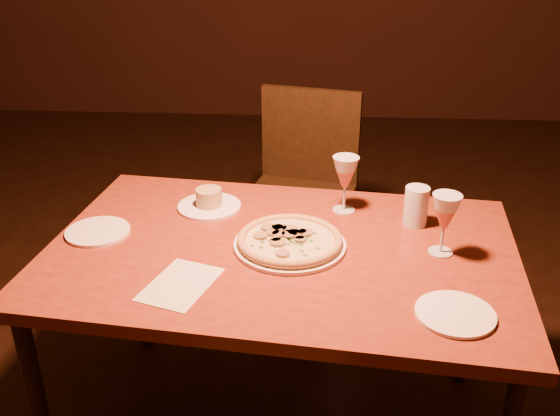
{
  "coord_description": "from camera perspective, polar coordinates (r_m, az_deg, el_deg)",
  "views": [
    {
      "loc": [
        0.2,
        -1.8,
        1.67
      ],
      "look_at": [
        0.09,
        -0.13,
        0.86
      ],
      "focal_mm": 40.0,
      "sensor_mm": 36.0,
      "label": 1
    }
  ],
  "objects": [
    {
      "name": "floor",
      "position": [
        2.47,
        -2.07,
        -16.78
      ],
      "size": [
        7.0,
        7.0,
        0.0
      ],
      "primitive_type": "plane",
      "color": "black",
      "rests_on": "ground"
    },
    {
      "name": "dining_table",
      "position": [
        1.91,
        0.1,
        -5.36
      ],
      "size": [
        1.49,
        1.04,
        0.75
      ],
      "rotation": [
        0.0,
        0.0,
        -0.11
      ],
      "color": "brown",
      "rests_on": "floor"
    },
    {
      "name": "chair_far",
      "position": [
        2.82,
        2.03,
        2.07
      ],
      "size": [
        0.55,
        0.55,
        0.94
      ],
      "rotation": [
        0.0,
        0.0,
        -0.23
      ],
      "color": "black",
      "rests_on": "floor"
    },
    {
      "name": "pizza_plate",
      "position": [
        1.87,
        0.91,
        -3.03
      ],
      "size": [
        0.34,
        0.34,
        0.04
      ],
      "color": "white",
      "rests_on": "dining_table"
    },
    {
      "name": "ramekin_saucer",
      "position": [
        2.12,
        -6.5,
        0.57
      ],
      "size": [
        0.21,
        0.21,
        0.07
      ],
      "color": "white",
      "rests_on": "dining_table"
    },
    {
      "name": "wine_glass_far",
      "position": [
        2.07,
        5.95,
        2.17
      ],
      "size": [
        0.09,
        0.09,
        0.19
      ],
      "primitive_type": null,
      "color": "#B95D4D",
      "rests_on": "dining_table"
    },
    {
      "name": "wine_glass_right",
      "position": [
        1.86,
        14.76,
        -1.46
      ],
      "size": [
        0.08,
        0.08,
        0.19
      ],
      "primitive_type": null,
      "color": "#B95D4D",
      "rests_on": "dining_table"
    },
    {
      "name": "water_tumbler",
      "position": [
        2.03,
        12.33,
        0.16
      ],
      "size": [
        0.08,
        0.08,
        0.13
      ],
      "primitive_type": "cylinder",
      "color": "silver",
      "rests_on": "dining_table"
    },
    {
      "name": "side_plate_left",
      "position": [
        2.03,
        -16.32,
        -2.08
      ],
      "size": [
        0.2,
        0.2,
        0.01
      ],
      "primitive_type": "cylinder",
      "color": "white",
      "rests_on": "dining_table"
    },
    {
      "name": "side_plate_near",
      "position": [
        1.64,
        15.72,
        -9.31
      ],
      "size": [
        0.2,
        0.2,
        0.01
      ],
      "primitive_type": "cylinder",
      "color": "white",
      "rests_on": "dining_table"
    },
    {
      "name": "menu_card",
      "position": [
        1.72,
        -9.09,
        -6.9
      ],
      "size": [
        0.22,
        0.27,
        0.0
      ],
      "primitive_type": "cube",
      "rotation": [
        0.0,
        0.0,
        -0.32
      ],
      "color": "silver",
      "rests_on": "dining_table"
    }
  ]
}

